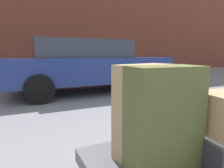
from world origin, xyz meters
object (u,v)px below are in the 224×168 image
(luggage_cart, at_px, (184,163))
(bollard_kerb_mid, at_px, (134,70))
(parked_car, at_px, (88,65))
(bollard_kerb_near, at_px, (105,71))
(duffel_bag_teal_front_left, at_px, (188,122))
(suitcase_olive_stacked_top, at_px, (163,120))
(bicycle_leaning, at_px, (157,66))
(suitcase_tan_rear_left, at_px, (145,111))

(luggage_cart, relative_size, bollard_kerb_mid, 2.24)
(parked_car, distance_m, bollard_kerb_mid, 4.20)
(luggage_cart, bearing_deg, parked_car, 80.31)
(bollard_kerb_near, bearing_deg, duffel_bag_teal_front_left, -108.50)
(suitcase_olive_stacked_top, distance_m, bollard_kerb_mid, 8.11)
(bicycle_leaning, bearing_deg, bollard_kerb_mid, -154.80)
(suitcase_olive_stacked_top, height_order, bollard_kerb_near, suitcase_olive_stacked_top)
(luggage_cart, height_order, bicycle_leaning, bicycle_leaning)
(duffel_bag_teal_front_left, bearing_deg, suitcase_tan_rear_left, 172.15)
(duffel_bag_teal_front_left, relative_size, suitcase_olive_stacked_top, 0.88)
(bollard_kerb_near, bearing_deg, luggage_cart, -109.49)
(duffel_bag_teal_front_left, bearing_deg, parked_car, 71.53)
(parked_car, bearing_deg, suitcase_tan_rear_left, -103.65)
(luggage_cart, height_order, bollard_kerb_mid, bollard_kerb_mid)
(parked_car, bearing_deg, bollard_kerb_near, 57.41)
(parked_car, bearing_deg, suitcase_olive_stacked_top, -103.16)
(bollard_kerb_near, distance_m, bollard_kerb_mid, 1.49)
(bollard_kerb_near, bearing_deg, bicycle_leaning, 15.99)
(duffel_bag_teal_front_left, relative_size, suitcase_tan_rear_left, 0.88)
(suitcase_tan_rear_left, bearing_deg, bollard_kerb_near, 57.13)
(suitcase_olive_stacked_top, height_order, bollard_kerb_mid, suitcase_olive_stacked_top)
(bollard_kerb_near, bearing_deg, bollard_kerb_mid, 0.00)
(suitcase_tan_rear_left, xyz_separation_m, suitcase_olive_stacked_top, (-0.01, -0.20, 0.00))
(suitcase_tan_rear_left, xyz_separation_m, bollard_kerb_near, (2.70, 6.73, -0.36))
(bollard_kerb_mid, bearing_deg, parked_car, -140.08)
(suitcase_olive_stacked_top, xyz_separation_m, parked_car, (0.99, 4.25, 0.09))
(suitcase_tan_rear_left, bearing_deg, bollard_kerb_mid, 47.09)
(suitcase_olive_stacked_top, distance_m, bicycle_leaning, 10.34)
(luggage_cart, bearing_deg, duffel_bag_teal_front_left, 39.95)
(luggage_cart, relative_size, duffel_bag_teal_front_left, 2.39)
(parked_car, relative_size, bollard_kerb_mid, 7.03)
(suitcase_olive_stacked_top, height_order, parked_car, parked_car)
(luggage_cart, relative_size, parked_car, 0.32)
(suitcase_tan_rear_left, bearing_deg, duffel_bag_teal_front_left, -7.90)
(bicycle_leaning, bearing_deg, bollard_kerb_near, -164.01)
(luggage_cart, relative_size, bollard_kerb_near, 2.24)
(duffel_bag_teal_front_left, distance_m, suitcase_tan_rear_left, 0.48)
(luggage_cart, distance_m, bollard_kerb_near, 7.28)
(duffel_bag_teal_front_left, xyz_separation_m, suitcase_tan_rear_left, (-0.45, -0.02, 0.16))
(luggage_cart, xyz_separation_m, bollard_kerb_near, (2.43, 6.86, 0.04))
(duffel_bag_teal_front_left, height_order, suitcase_tan_rear_left, suitcase_tan_rear_left)
(bicycle_leaning, bearing_deg, parked_car, -145.67)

